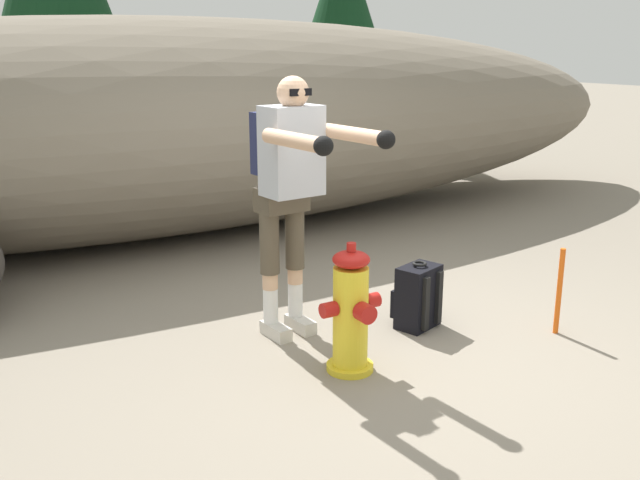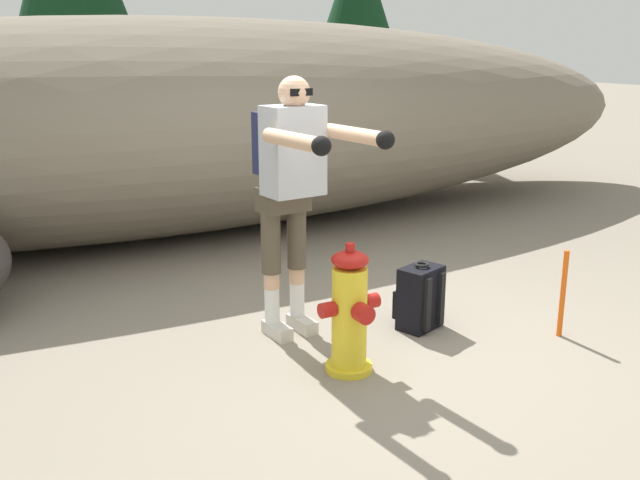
# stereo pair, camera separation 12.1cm
# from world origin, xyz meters

# --- Properties ---
(ground_plane) EXTENTS (56.00, 56.00, 0.04)m
(ground_plane) POSITION_xyz_m (0.00, 0.00, -0.02)
(ground_plane) COLOR gray
(dirt_embankment) EXTENTS (12.39, 3.20, 2.18)m
(dirt_embankment) POSITION_xyz_m (0.00, 3.68, 1.09)
(dirt_embankment) COLOR #756B5B
(dirt_embankment) RESTS_ON ground_plane
(fire_hydrant) EXTENTS (0.39, 0.34, 0.80)m
(fire_hydrant) POSITION_xyz_m (-0.28, -0.15, 0.37)
(fire_hydrant) COLOR yellow
(fire_hydrant) RESTS_ON ground_plane
(utility_worker) EXTENTS (0.59, 1.00, 1.72)m
(utility_worker) POSITION_xyz_m (-0.33, 0.49, 1.10)
(utility_worker) COLOR beige
(utility_worker) RESTS_ON ground_plane
(spare_backpack) EXTENTS (0.35, 0.34, 0.47)m
(spare_backpack) POSITION_xyz_m (0.50, 0.19, 0.22)
(spare_backpack) COLOR black
(spare_backpack) RESTS_ON ground_plane
(survey_stake) EXTENTS (0.04, 0.04, 0.60)m
(survey_stake) POSITION_xyz_m (1.24, -0.39, 0.30)
(survey_stake) COLOR #E55914
(survey_stake) RESTS_ON ground_plane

